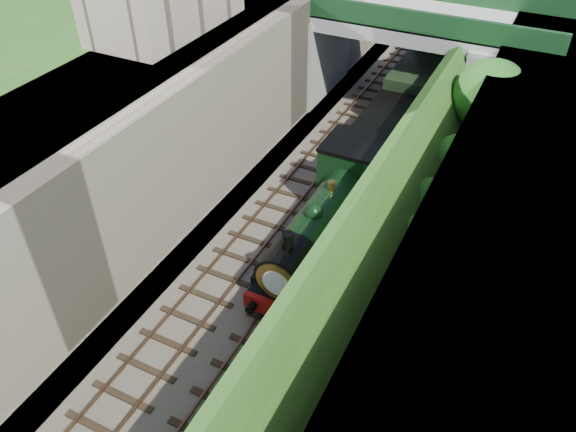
{
  "coord_description": "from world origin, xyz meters",
  "views": [
    {
      "loc": [
        8.02,
        -8.07,
        16.97
      ],
      "look_at": [
        0.0,
        8.1,
        2.63
      ],
      "focal_mm": 35.0,
      "sensor_mm": 36.0,
      "label": 1
    }
  ],
  "objects": [
    {
      "name": "track_left",
      "position": [
        -2.0,
        20.0,
        0.25
      ],
      "size": [
        2.5,
        90.0,
        0.2
      ],
      "color": "black",
      "rests_on": "trackbed"
    },
    {
      "name": "road_bridge",
      "position": [
        0.94,
        24.0,
        4.08
      ],
      "size": [
        16.0,
        6.4,
        7.25
      ],
      "color": "gray",
      "rests_on": "ground"
    },
    {
      "name": "street_plateau_right",
      "position": [
        9.5,
        20.0,
        3.12
      ],
      "size": [
        8.0,
        90.0,
        6.25
      ],
      "primitive_type": "cube",
      "color": "#262628",
      "rests_on": "ground"
    },
    {
      "name": "trackbed",
      "position": [
        0.0,
        20.0,
        0.1
      ],
      "size": [
        10.0,
        90.0,
        0.2
      ],
      "primitive_type": "cube",
      "color": "#473F38",
      "rests_on": "ground"
    },
    {
      "name": "locomotive",
      "position": [
        1.2,
        9.59,
        1.89
      ],
      "size": [
        3.1,
        10.22,
        3.83
      ],
      "color": "black",
      "rests_on": "trackbed"
    },
    {
      "name": "tree",
      "position": [
        5.91,
        18.32,
        4.65
      ],
      "size": [
        3.6,
        3.8,
        6.6
      ],
      "color": "black",
      "rests_on": "ground"
    },
    {
      "name": "ground",
      "position": [
        0.0,
        0.0,
        0.0
      ],
      "size": [
        160.0,
        160.0,
        0.0
      ],
      "primitive_type": "plane",
      "color": "#1E4714",
      "rests_on": "ground"
    },
    {
      "name": "track_right",
      "position": [
        1.2,
        20.0,
        0.25
      ],
      "size": [
        2.5,
        90.0,
        0.2
      ],
      "color": "black",
      "rests_on": "trackbed"
    },
    {
      "name": "coach_front",
      "position": [
        1.2,
        29.55,
        2.05
      ],
      "size": [
        2.9,
        18.0,
        3.7
      ],
      "color": "black",
      "rests_on": "trackbed"
    },
    {
      "name": "retaining_wall",
      "position": [
        -5.5,
        20.0,
        3.5
      ],
      "size": [
        1.0,
        90.0,
        7.0
      ],
      "primitive_type": "cube",
      "color": "#756B56",
      "rests_on": "ground"
    },
    {
      "name": "embankment_slope",
      "position": [
        5.0,
        18.11,
        2.75
      ],
      "size": [
        4.52,
        90.0,
        6.38
      ],
      "color": "#1E4714",
      "rests_on": "ground"
    },
    {
      "name": "tender",
      "position": [
        1.2,
        16.95,
        1.62
      ],
      "size": [
        2.7,
        6.0,
        3.05
      ],
      "color": "black",
      "rests_on": "trackbed"
    },
    {
      "name": "street_plateau_left",
      "position": [
        -9.0,
        20.0,
        3.5
      ],
      "size": [
        6.0,
        90.0,
        7.0
      ],
      "primitive_type": "cube",
      "color": "#262628",
      "rests_on": "ground"
    }
  ]
}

